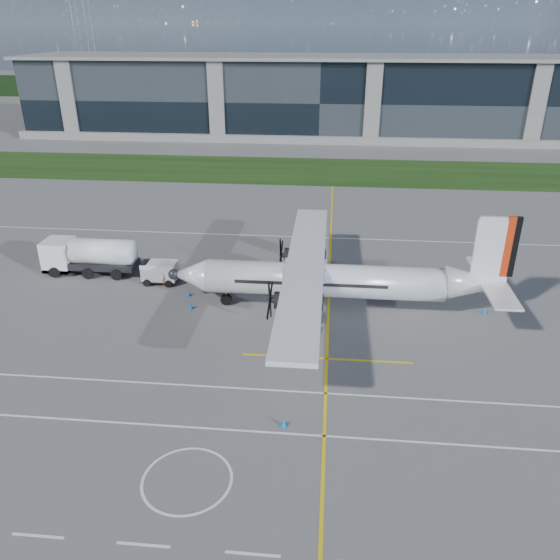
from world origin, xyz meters
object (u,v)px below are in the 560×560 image
safety_cone_portwing (284,423)px  baggage_tug (160,272)px  safety_cone_nose_stbd (189,293)px  fuel_tanker_truck (84,256)px  pylon_west (85,45)px  safety_cone_tail (484,311)px  safety_cone_nose_port (191,306)px  safety_cone_stbdwing (309,243)px  ground_crew_person (164,275)px  turboprop_aircraft (337,262)px

safety_cone_portwing → baggage_tug: bearing=124.9°
safety_cone_nose_stbd → fuel_tanker_truck: bearing=160.5°
pylon_west → safety_cone_tail: bearing=-57.2°
pylon_west → safety_cone_nose_port: pylon_west is taller
safety_cone_stbdwing → safety_cone_nose_stbd: (-9.83, -12.96, 0.00)m
pylon_west → safety_cone_portwing: 182.77m
ground_crew_person → safety_cone_tail: (27.35, -2.65, -0.78)m
ground_crew_person → safety_cone_portwing: (12.35, -17.81, -0.78)m
fuel_tanker_truck → baggage_tug: fuel_tanker_truck is taller
pylon_west → safety_cone_nose_port: 166.53m
turboprop_aircraft → fuel_tanker_truck: turboprop_aircraft is taller
fuel_tanker_truck → ground_crew_person: size_ratio=4.38×
safety_cone_nose_port → turboprop_aircraft: bearing=4.8°
turboprop_aircraft → safety_cone_stbdwing: size_ratio=56.33×
ground_crew_person → safety_cone_nose_port: size_ratio=4.13×
fuel_tanker_truck → safety_cone_tail: size_ratio=18.11×
fuel_tanker_truck → safety_cone_nose_stbd: fuel_tanker_truck is taller
fuel_tanker_truck → ground_crew_person: bearing=-14.4°
baggage_tug → ground_crew_person: (0.56, -0.67, 0.04)m
ground_crew_person → safety_cone_nose_port: bearing=-141.7°
turboprop_aircraft → baggage_tug: turboprop_aircraft is taller
pylon_west → fuel_tanker_truck: size_ratio=3.31×
pylon_west → safety_cone_tail: 176.99m
turboprop_aircraft → safety_cone_tail: bearing=1.8°
safety_cone_tail → safety_cone_nose_stbd: bearing=177.9°
pylon_west → ground_crew_person: bearing=-64.9°
safety_cone_nose_port → safety_cone_nose_stbd: size_ratio=1.00×
turboprop_aircraft → safety_cone_tail: turboprop_aircraft is taller
safety_cone_stbdwing → safety_cone_nose_stbd: same height
turboprop_aircraft → safety_cone_nose_stbd: 13.30m
turboprop_aircraft → baggage_tug: (-15.80, 3.71, -3.24)m
safety_cone_tail → safety_cone_nose_stbd: size_ratio=1.00×
baggage_tug → safety_cone_nose_stbd: (3.18, -2.40, -0.74)m
pylon_west → safety_cone_tail: (95.62, -148.21, -14.75)m
ground_crew_person → safety_cone_nose_stbd: (2.62, -1.73, -0.78)m
turboprop_aircraft → safety_cone_portwing: (-2.89, -14.77, -3.97)m
pylon_west → ground_crew_person: 161.38m
safety_cone_stbdwing → safety_cone_portwing: same height
baggage_tug → safety_cone_portwing: 22.56m
pylon_west → safety_cone_nose_port: bearing=-64.4°
safety_cone_nose_port → safety_cone_portwing: same height
fuel_tanker_truck → baggage_tug: size_ratio=2.75×
fuel_tanker_truck → safety_cone_tail: (35.62, -4.77, -1.45)m
fuel_tanker_truck → ground_crew_person: (8.26, -2.12, -0.66)m
fuel_tanker_truck → safety_cone_nose_port: bearing=-27.8°
ground_crew_person → safety_cone_tail: size_ratio=4.13×
fuel_tanker_truck → baggage_tug: (7.70, -1.45, -0.71)m
baggage_tug → ground_crew_person: size_ratio=1.59×
baggage_tug → safety_cone_portwing: (12.91, -18.48, -0.74)m
pylon_west → baggage_tug: 160.53m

